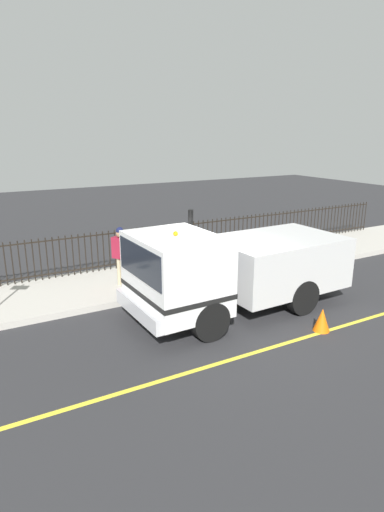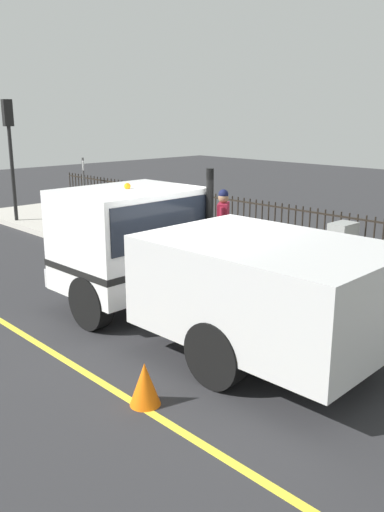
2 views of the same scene
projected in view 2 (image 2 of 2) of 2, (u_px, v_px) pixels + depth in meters
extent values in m
plane|color=#2B2B2D|center=(184.00, 326.00, 9.53)|extent=(58.08, 58.08, 0.00)
cube|color=#B7B2A8|center=(292.00, 283.00, 11.68)|extent=(3.13, 26.40, 0.18)
cube|color=yellow|center=(74.00, 366.00, 8.02)|extent=(0.12, 23.76, 0.01)
cube|color=white|center=(129.00, 238.00, 10.04)|extent=(2.53, 1.99, 1.86)
cube|color=black|center=(128.00, 217.00, 9.94)|extent=(2.33, 2.02, 0.82)
cube|color=silver|center=(267.00, 287.00, 7.90)|extent=(2.58, 3.67, 1.41)
cube|color=silver|center=(98.00, 267.00, 10.95)|extent=(2.36, 0.26, 0.36)
cube|color=black|center=(130.00, 259.00, 10.15)|extent=(2.56, 2.01, 0.12)
cylinder|color=black|center=(91.00, 302.00, 9.32)|extent=(0.33, 0.97, 0.96)
cylinder|color=black|center=(182.00, 276.00, 10.86)|extent=(0.33, 0.97, 0.96)
cylinder|color=black|center=(216.00, 354.00, 7.31)|extent=(0.33, 0.97, 0.96)
cylinder|color=black|center=(306.00, 312.00, 8.85)|extent=(0.33, 0.97, 0.96)
sphere|color=orange|center=(127.00, 186.00, 9.79)|extent=(0.12, 0.12, 0.12)
cylinder|color=black|center=(210.00, 228.00, 10.02)|extent=(0.14, 0.14, 2.23)
cube|color=maroon|center=(223.00, 217.00, 12.30)|extent=(0.56, 0.49, 0.65)
sphere|color=#997051|center=(223.00, 198.00, 12.18)|extent=(0.24, 0.24, 0.24)
sphere|color=#14193F|center=(223.00, 194.00, 12.16)|extent=(0.23, 0.23, 0.23)
cylinder|color=tan|center=(223.00, 248.00, 12.58)|extent=(0.13, 0.13, 0.87)
cylinder|color=tan|center=(222.00, 250.00, 12.40)|extent=(0.13, 0.13, 0.87)
cylinder|color=maroon|center=(225.00, 216.00, 12.58)|extent=(0.09, 0.09, 0.61)
cylinder|color=maroon|center=(222.00, 221.00, 12.03)|extent=(0.09, 0.09, 0.61)
cylinder|color=black|center=(382.00, 249.00, 11.42)|extent=(0.04, 0.04, 1.37)
cylinder|color=black|center=(373.00, 248.00, 11.57)|extent=(0.04, 0.04, 1.37)
cylinder|color=black|center=(364.00, 246.00, 11.71)|extent=(0.04, 0.04, 1.37)
cylinder|color=black|center=(356.00, 244.00, 11.85)|extent=(0.04, 0.04, 1.37)
cylinder|color=black|center=(347.00, 243.00, 12.00)|extent=(0.04, 0.04, 1.37)
cylinder|color=black|center=(339.00, 241.00, 12.14)|extent=(0.04, 0.04, 1.37)
cylinder|color=black|center=(331.00, 240.00, 12.28)|extent=(0.04, 0.04, 1.37)
cylinder|color=black|center=(324.00, 238.00, 12.43)|extent=(0.04, 0.04, 1.37)
cylinder|color=black|center=(316.00, 237.00, 12.57)|extent=(0.04, 0.04, 1.37)
cylinder|color=black|center=(309.00, 236.00, 12.72)|extent=(0.04, 0.04, 1.37)
cylinder|color=black|center=(302.00, 234.00, 12.86)|extent=(0.04, 0.04, 1.37)
cylinder|color=black|center=(295.00, 233.00, 13.00)|extent=(0.04, 0.04, 1.37)
cylinder|color=black|center=(288.00, 232.00, 13.15)|extent=(0.04, 0.04, 1.37)
cylinder|color=black|center=(281.00, 230.00, 13.29)|extent=(0.04, 0.04, 1.37)
cylinder|color=black|center=(274.00, 229.00, 13.43)|extent=(0.04, 0.04, 1.37)
cylinder|color=black|center=(268.00, 228.00, 13.58)|extent=(0.04, 0.04, 1.37)
cylinder|color=black|center=(262.00, 227.00, 13.72)|extent=(0.04, 0.04, 1.37)
cylinder|color=black|center=(255.00, 226.00, 13.86)|extent=(0.04, 0.04, 1.37)
cylinder|color=black|center=(249.00, 224.00, 14.01)|extent=(0.04, 0.04, 1.37)
cylinder|color=black|center=(243.00, 223.00, 14.15)|extent=(0.04, 0.04, 1.37)
cylinder|color=black|center=(238.00, 222.00, 14.30)|extent=(0.04, 0.04, 1.37)
cylinder|color=black|center=(232.00, 221.00, 14.44)|extent=(0.04, 0.04, 1.37)
cylinder|color=black|center=(226.00, 220.00, 14.58)|extent=(0.04, 0.04, 1.37)
cylinder|color=black|center=(221.00, 219.00, 14.73)|extent=(0.04, 0.04, 1.37)
cylinder|color=black|center=(215.00, 218.00, 14.87)|extent=(0.04, 0.04, 1.37)
cylinder|color=black|center=(210.00, 217.00, 15.01)|extent=(0.04, 0.04, 1.37)
cylinder|color=black|center=(205.00, 216.00, 15.16)|extent=(0.04, 0.04, 1.37)
cylinder|color=black|center=(200.00, 215.00, 15.30)|extent=(0.04, 0.04, 1.37)
cylinder|color=black|center=(195.00, 214.00, 15.44)|extent=(0.04, 0.04, 1.37)
cylinder|color=black|center=(190.00, 213.00, 15.59)|extent=(0.04, 0.04, 1.37)
cylinder|color=black|center=(185.00, 212.00, 15.73)|extent=(0.04, 0.04, 1.37)
cylinder|color=black|center=(181.00, 211.00, 15.88)|extent=(0.04, 0.04, 1.37)
cylinder|color=black|center=(176.00, 211.00, 16.02)|extent=(0.04, 0.04, 1.37)
cylinder|color=black|center=(171.00, 210.00, 16.16)|extent=(0.04, 0.04, 1.37)
cylinder|color=black|center=(167.00, 209.00, 16.31)|extent=(0.04, 0.04, 1.37)
cylinder|color=black|center=(163.00, 208.00, 16.45)|extent=(0.04, 0.04, 1.37)
cylinder|color=black|center=(158.00, 207.00, 16.59)|extent=(0.04, 0.04, 1.37)
cylinder|color=black|center=(154.00, 206.00, 16.74)|extent=(0.04, 0.04, 1.37)
cylinder|color=black|center=(150.00, 206.00, 16.88)|extent=(0.04, 0.04, 1.37)
cylinder|color=black|center=(146.00, 205.00, 17.03)|extent=(0.04, 0.04, 1.37)
cylinder|color=black|center=(142.00, 204.00, 17.17)|extent=(0.04, 0.04, 1.37)
cylinder|color=black|center=(138.00, 203.00, 17.31)|extent=(0.04, 0.04, 1.37)
cylinder|color=black|center=(134.00, 203.00, 17.46)|extent=(0.04, 0.04, 1.37)
cylinder|color=black|center=(130.00, 202.00, 17.60)|extent=(0.04, 0.04, 1.37)
cylinder|color=black|center=(126.00, 201.00, 17.74)|extent=(0.04, 0.04, 1.37)
cylinder|color=black|center=(123.00, 201.00, 17.89)|extent=(0.04, 0.04, 1.37)
cylinder|color=black|center=(119.00, 200.00, 18.03)|extent=(0.04, 0.04, 1.37)
cylinder|color=black|center=(115.00, 199.00, 18.17)|extent=(0.04, 0.04, 1.37)
cylinder|color=black|center=(112.00, 198.00, 18.32)|extent=(0.04, 0.04, 1.37)
cylinder|color=black|center=(108.00, 198.00, 18.46)|extent=(0.04, 0.04, 1.37)
cylinder|color=black|center=(105.00, 197.00, 18.61)|extent=(0.04, 0.04, 1.37)
cylinder|color=black|center=(102.00, 197.00, 18.75)|extent=(0.04, 0.04, 1.37)
cylinder|color=black|center=(98.00, 196.00, 18.89)|extent=(0.04, 0.04, 1.37)
cylinder|color=black|center=(95.00, 195.00, 19.04)|extent=(0.04, 0.04, 1.37)
cylinder|color=black|center=(92.00, 195.00, 19.18)|extent=(0.04, 0.04, 1.37)
cylinder|color=black|center=(89.00, 194.00, 19.32)|extent=(0.04, 0.04, 1.37)
cylinder|color=black|center=(85.00, 194.00, 19.47)|extent=(0.04, 0.04, 1.37)
cylinder|color=black|center=(82.00, 193.00, 19.61)|extent=(0.04, 0.04, 1.37)
cylinder|color=black|center=(79.00, 192.00, 19.75)|extent=(0.04, 0.04, 1.37)
cylinder|color=black|center=(76.00, 192.00, 19.90)|extent=(0.04, 0.04, 1.37)
cylinder|color=black|center=(73.00, 191.00, 20.04)|extent=(0.04, 0.04, 1.37)
cylinder|color=black|center=(70.00, 191.00, 20.19)|extent=(0.04, 0.04, 1.37)
cube|color=black|center=(329.00, 215.00, 12.21)|extent=(0.04, 22.44, 0.04)
cube|color=black|center=(326.00, 261.00, 12.49)|extent=(0.04, 22.44, 0.04)
cylinder|color=black|center=(12.00, 161.00, 17.63)|extent=(0.12, 0.12, 3.96)
cube|color=black|center=(7.00, 113.00, 17.23)|extent=(0.31, 0.22, 0.85)
sphere|color=red|center=(7.00, 105.00, 17.17)|extent=(0.16, 0.16, 0.16)
sphere|color=yellow|center=(7.00, 113.00, 17.23)|extent=(0.16, 0.16, 0.16)
sphere|color=green|center=(8.00, 121.00, 17.30)|extent=(0.16, 0.16, 0.16)
cube|color=gray|center=(342.00, 251.00, 11.60)|extent=(0.62, 0.42, 1.23)
cone|color=orange|center=(145.00, 384.00, 6.89)|extent=(0.41, 0.41, 0.58)
cylinder|color=#4C4C4C|center=(85.00, 201.00, 14.55)|extent=(0.06, 0.06, 2.37)
cube|color=white|center=(83.00, 165.00, 14.30)|extent=(0.27, 0.45, 0.24)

